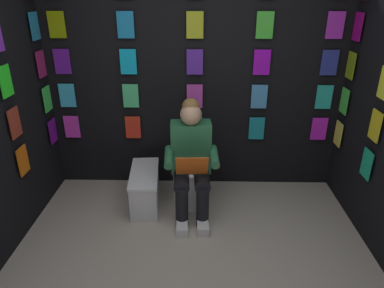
% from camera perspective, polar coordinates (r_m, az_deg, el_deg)
% --- Properties ---
extents(display_wall_back, '(3.28, 0.14, 2.46)m').
position_cam_1_polar(display_wall_back, '(3.89, 0.46, 10.32)').
color(display_wall_back, black).
rests_on(display_wall_back, ground).
extents(display_wall_right, '(0.14, 1.77, 2.46)m').
position_cam_1_polar(display_wall_right, '(3.43, -28.47, 5.52)').
color(display_wall_right, black).
rests_on(display_wall_right, ground).
extents(toilet, '(0.41, 0.56, 0.77)m').
position_cam_1_polar(toilet, '(3.81, -0.19, -4.68)').
color(toilet, white).
rests_on(toilet, ground).
extents(person_reading, '(0.54, 0.70, 1.19)m').
position_cam_1_polar(person_reading, '(3.48, -0.12, -2.52)').
color(person_reading, '#286B42').
rests_on(person_reading, ground).
extents(comic_longbox_near, '(0.35, 0.71, 0.39)m').
position_cam_1_polar(comic_longbox_near, '(3.82, -7.62, -7.09)').
color(comic_longbox_near, silver).
rests_on(comic_longbox_near, ground).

